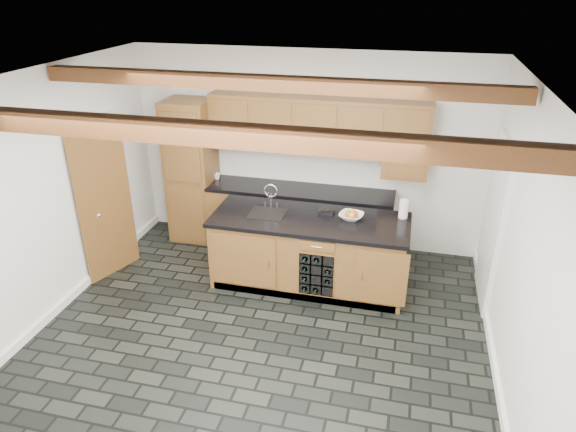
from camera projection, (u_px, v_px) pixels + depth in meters
name	position (u px, v px, depth m)	size (l,w,h in m)	color
ground	(258.00, 340.00, 5.69)	(5.00, 5.00, 0.00)	black
room_shell	(261.00, 194.00, 5.52)	(5.01, 5.00, 5.00)	white
back_cabinetry	(277.00, 183.00, 7.31)	(3.65, 0.62, 2.20)	brown
island	(309.00, 251.00, 6.55)	(2.48, 0.96, 0.93)	brown
faucet	(268.00, 210.00, 6.50)	(0.45, 0.40, 0.34)	black
kitchen_scale	(326.00, 212.00, 6.47)	(0.19, 0.12, 0.06)	black
fruit_bowl	(351.00, 216.00, 6.33)	(0.29, 0.29, 0.07)	silver
fruit_cluster	(351.00, 213.00, 6.31)	(0.16, 0.17, 0.07)	#B41830
paper_towel	(404.00, 209.00, 6.33)	(0.11, 0.11, 0.24)	white
mug	(217.00, 176.00, 7.56)	(0.09, 0.09, 0.09)	white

